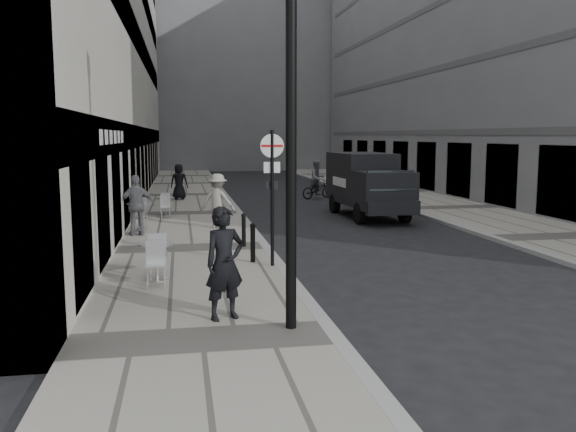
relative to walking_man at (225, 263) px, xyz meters
name	(u,v)px	position (x,y,z in m)	size (l,w,h in m)	color
ground	(391,417)	(1.59, -3.65, -1.06)	(120.00, 120.00, 0.00)	black
sidewalk	(189,214)	(-0.41, 14.35, -1.00)	(4.00, 60.00, 0.12)	gray
far_sidewalk	(450,208)	(10.59, 14.35, -1.00)	(4.00, 60.00, 0.12)	gray
building_left	(96,10)	(-4.41, 20.85, 7.94)	(4.00, 45.00, 18.00)	beige
building_right	(492,3)	(15.59, 20.85, 8.94)	(6.00, 45.00, 20.00)	slate
building_far	(217,56)	(3.09, 52.35, 9.94)	(24.00, 16.00, 22.00)	slate
walking_man	(225,263)	(0.00, 0.00, 0.00)	(0.68, 0.45, 1.87)	black
sign_post	(272,179)	(1.39, 3.99, 1.08)	(0.54, 0.09, 3.14)	black
lamppost	(291,95)	(0.99, -0.65, 2.69)	(0.29, 0.29, 6.51)	black
bollard_near	(253,244)	(0.99, 4.48, -0.50)	(0.12, 0.12, 0.88)	black
bollard_far	(244,231)	(0.99, 6.61, -0.51)	(0.11, 0.11, 0.85)	black
panel_van	(367,181)	(6.39, 12.74, 0.33)	(2.08, 5.28, 2.46)	black
cyclist	(317,184)	(6.05, 19.83, -0.30)	(1.90, 1.29, 1.94)	black
pedestrian_a	(137,205)	(-2.01, 9.02, -0.01)	(1.08, 0.45, 1.85)	slate
pedestrian_b	(218,201)	(0.50, 10.18, -0.05)	(1.15, 0.66, 1.78)	gray
pedestrian_c	(179,182)	(-0.76, 19.52, -0.09)	(0.83, 0.54, 1.69)	black
cafe_table_near	(157,258)	(-1.21, 2.96, -0.47)	(0.72, 1.62, 0.92)	silver
cafe_table_mid	(139,215)	(-2.01, 9.98, -0.42)	(0.79, 1.79, 1.02)	#A8A9AB
cafe_table_far	(166,205)	(-1.26, 13.36, -0.51)	(0.66, 1.48, 0.84)	silver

